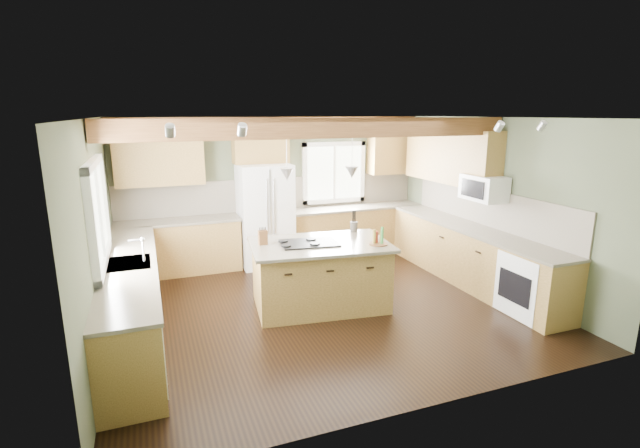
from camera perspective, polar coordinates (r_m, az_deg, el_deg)
name	(u,v)px	position (r m, az deg, el deg)	size (l,w,h in m)	color
floor	(324,306)	(6.66, 0.55, -10.03)	(5.60, 5.60, 0.00)	black
ceiling	(325,118)	(6.11, 0.61, 12.94)	(5.60, 5.60, 0.00)	silver
wall_back	(275,189)	(8.59, -5.51, 4.34)	(5.60, 5.60, 0.00)	#495139
wall_left	(97,235)	(5.88, -25.78, -1.26)	(5.00, 5.00, 0.00)	#495139
wall_right	(492,203)	(7.71, 20.38, 2.49)	(5.00, 5.00, 0.00)	#495139
ceiling_beam	(324,128)	(6.15, 0.45, 11.73)	(5.55, 0.26, 0.26)	#4E2C16
soffit_trim	(275,120)	(8.39, -5.52, 12.63)	(5.55, 0.20, 0.10)	#4E2C16
backsplash_back	(276,194)	(8.59, -5.47, 3.74)	(5.58, 0.03, 0.58)	brown
backsplash_right	(488,208)	(7.75, 20.00, 1.90)	(0.03, 3.70, 0.58)	brown
base_cab_back_left	(179,248)	(8.21, -16.95, -2.79)	(2.02, 0.60, 0.88)	brown
counter_back_left	(177,221)	(8.09, -17.18, 0.34)	(2.06, 0.64, 0.04)	#443E32
base_cab_back_right	(355,231)	(9.00, 4.32, -0.81)	(2.62, 0.60, 0.88)	brown
counter_back_right	(355,207)	(8.89, 4.37, 2.06)	(2.66, 0.64, 0.04)	#443E32
base_cab_left	(132,300)	(6.16, -22.12, -8.68)	(0.60, 3.70, 0.88)	brown
counter_left	(128,264)	(6.01, -22.51, -4.60)	(0.64, 3.74, 0.04)	#443E32
base_cab_right	(470,256)	(7.75, 17.94, -3.81)	(0.60, 3.70, 0.88)	brown
counter_right	(472,228)	(7.64, 18.19, -0.51)	(0.64, 3.74, 0.04)	#443E32
upper_cab_back_left	(159,158)	(8.05, -19.19, 7.71)	(1.40, 0.35, 0.90)	brown
upper_cab_over_fridge	(260,143)	(8.25, -7.35, 9.86)	(0.96, 0.35, 0.70)	brown
upper_cab_right	(450,156)	(8.21, 15.70, 8.05)	(0.35, 2.20, 0.90)	brown
upper_cab_back_corner	(391,150)	(9.23, 8.78, 8.95)	(0.90, 0.35, 0.90)	brown
window_left	(97,213)	(5.87, -25.80, 1.24)	(0.04, 1.60, 1.05)	white
window_back	(334,173)	(8.90, 1.69, 6.35)	(1.10, 0.04, 1.00)	white
sink	(128,264)	(6.01, -22.51, -4.56)	(0.50, 0.65, 0.03)	#262628
faucet	(143,251)	(5.96, -20.91, -3.09)	(0.02, 0.02, 0.28)	#B2B2B7
dishwasher	(131,351)	(4.98, -22.22, -14.23)	(0.60, 0.60, 0.84)	white
oven	(532,285)	(6.85, 24.64, -6.80)	(0.60, 0.72, 0.84)	white
microwave	(484,188)	(7.49, 19.51, 4.21)	(0.40, 0.70, 0.38)	white
pendant_left	(287,174)	(6.09, -4.08, 6.11)	(0.18, 0.18, 0.16)	#B2B2B7
pendant_right	(352,172)	(6.30, 3.92, 6.35)	(0.18, 0.18, 0.16)	#B2B2B7
refrigerator	(265,215)	(8.23, -6.76, 1.07)	(0.90, 0.74, 1.80)	white
island	(320,276)	(6.52, -0.01, -6.41)	(1.77, 1.08, 0.88)	brown
island_top	(320,244)	(6.38, -0.01, -2.52)	(1.89, 1.20, 0.04)	#443E32
cooktop	(309,243)	(6.33, -1.31, -2.35)	(0.77, 0.51, 0.02)	black
knife_block	(263,237)	(6.32, -7.05, -1.65)	(0.12, 0.09, 0.20)	brown
utensil_crock	(354,227)	(6.99, 4.19, -0.33)	(0.11, 0.11, 0.15)	#403833
bottle_tray	(379,236)	(6.32, 7.23, -1.51)	(0.25, 0.25, 0.23)	brown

